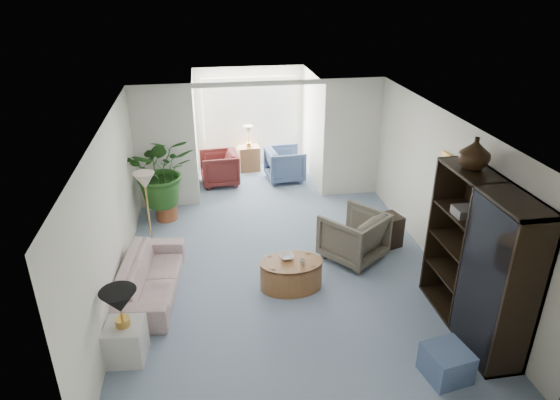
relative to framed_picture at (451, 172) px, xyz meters
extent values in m
plane|color=#8290AB|center=(-2.46, 0.10, -1.70)|extent=(6.00, 6.00, 0.00)
plane|color=#8290AB|center=(-2.46, 4.20, -1.70)|extent=(2.60, 2.60, 0.00)
cube|color=white|center=(-4.36, 3.10, -0.45)|extent=(1.20, 0.12, 2.50)
cube|color=white|center=(-0.56, 3.10, -0.45)|extent=(1.20, 0.12, 2.50)
cube|color=white|center=(-2.46, 3.10, 0.75)|extent=(2.60, 0.12, 0.10)
cube|color=white|center=(-2.46, 5.28, -0.30)|extent=(2.20, 0.02, 1.50)
cube|color=white|center=(-2.46, 5.25, -0.30)|extent=(2.20, 0.02, 1.50)
cube|color=#B9AF94|center=(0.00, 0.00, 0.00)|extent=(0.04, 0.50, 0.40)
imported|color=beige|center=(-4.51, 0.06, -1.41)|extent=(0.97, 2.03, 0.57)
cube|color=silver|center=(-4.71, -1.29, -1.45)|extent=(0.51, 0.51, 0.51)
cone|color=black|center=(-4.71, -1.29, -0.84)|extent=(0.44, 0.44, 0.30)
cone|color=beige|center=(-4.61, 1.48, -0.45)|extent=(0.36, 0.36, 0.28)
cylinder|color=olive|center=(-2.42, -0.11, -1.47)|extent=(1.04, 1.04, 0.45)
imported|color=silver|center=(-2.47, -0.01, -1.22)|extent=(0.24, 0.24, 0.05)
imported|color=#BDB9A5|center=(-2.27, -0.21, -1.21)|extent=(0.10, 0.10, 0.09)
imported|color=#696253|center=(-1.25, 0.56, -1.28)|extent=(1.27, 1.27, 0.84)
cube|color=black|center=(-0.55, 0.86, -1.41)|extent=(0.57, 0.50, 0.57)
cube|color=black|center=(-0.23, -1.40, -0.64)|extent=(0.51, 1.91, 2.12)
imported|color=black|center=(-0.23, -0.90, 0.63)|extent=(0.39, 0.39, 0.41)
cube|color=slate|center=(-0.93, -2.21, -1.51)|extent=(0.56, 0.56, 0.39)
cylinder|color=#994F2C|center=(-4.40, 2.52, -1.54)|extent=(0.40, 0.40, 0.32)
imported|color=#25551D|center=(-4.40, 2.52, -0.68)|extent=(1.26, 1.09, 1.40)
imported|color=slate|center=(-1.79, 4.11, -1.32)|extent=(0.89, 0.87, 0.76)
imported|color=maroon|center=(-3.29, 4.11, -1.33)|extent=(0.88, 0.86, 0.75)
cube|color=olive|center=(-2.54, 4.86, -1.40)|extent=(0.51, 0.41, 0.59)
cube|color=#2B2725|center=(-0.28, -1.96, -1.06)|extent=(0.30, 0.26, 0.16)
cube|color=#4F4C49|center=(-0.28, -1.58, -0.61)|extent=(0.30, 0.26, 0.16)
cube|color=#2A2621|center=(-0.28, -1.75, -0.16)|extent=(0.30, 0.26, 0.16)
cube|color=#5A5855|center=(-0.28, -1.01, -0.16)|extent=(0.30, 0.26, 0.16)
camera|label=1|loc=(-3.59, -6.28, 2.71)|focal=31.52mm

